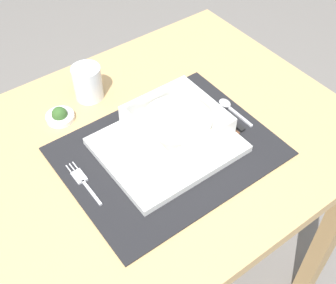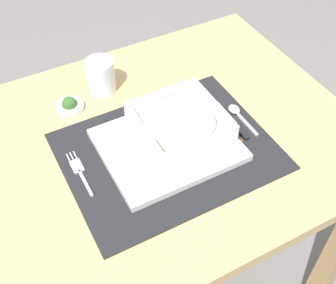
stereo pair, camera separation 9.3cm
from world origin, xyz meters
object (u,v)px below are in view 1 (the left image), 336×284
Objects in this scene: bread_knife at (220,120)px; butter_knife at (226,116)px; porridge_bowl at (177,124)px; condiment_saucer at (60,116)px; fork at (82,180)px; drinking_glass at (88,84)px; dining_table at (160,171)px; spoon at (228,106)px.

butter_knife is at bearing -5.13° from bread_knife.
porridge_bowl is 0.13m from butter_knife.
butter_knife is 2.03× the size of condiment_saucer.
fork is 0.26m from drinking_glass.
dining_table is at bearing 159.77° from butter_knife.
fork is 0.20m from condiment_saucer.
fork is 1.52× the size of drinking_glass.
dining_table is 4.78× the size of porridge_bowl.
butter_knife is at bearing -16.59° from dining_table.
spoon reaches higher than dining_table.
condiment_saucer is at bearing 150.15° from spoon.
dining_table is at bearing -74.38° from drinking_glass.
condiment_saucer is (-0.18, 0.20, -0.03)m from porridge_bowl.
butter_knife is at bearing -10.26° from porridge_bowl.
porridge_bowl is at bearing -69.30° from drinking_glass.
spoon reaches higher than butter_knife.
fork is 1.96× the size of condiment_saucer.
drinking_glass reaches higher than porridge_bowl.
drinking_glass reaches higher than spoon.
drinking_glass reaches higher than dining_table.
porridge_bowl is 0.27m from condiment_saucer.
porridge_bowl is 1.36× the size of butter_knife.
fork is 0.92× the size of bread_knife.
bread_knife is at bearing -52.49° from drinking_glass.
drinking_glass is (-0.09, 0.23, -0.00)m from porridge_bowl.
dining_table is 0.27m from drinking_glass.
porridge_bowl is at bearing 163.34° from bread_knife.
condiment_saucer reaches higher than dining_table.
fork is 0.38m from spoon.
porridge_bowl reaches higher than bread_knife.
porridge_bowl is 2.13× the size of drinking_glass.
spoon is 0.78× the size of bread_knife.
bread_knife is at bearing -151.26° from spoon.
porridge_bowl is 1.29× the size of bread_knife.
bread_knife is (0.34, -0.03, 0.00)m from fork.
condiment_saucer is at bearing 130.38° from dining_table.
spoon is (0.15, 0.00, -0.03)m from porridge_bowl.
porridge_bowl is 1.40× the size of fork.
bread_knife is 2.13× the size of condiment_saucer.
spoon is 0.33m from drinking_glass.
condiment_saucer is at bearing 137.38° from bread_knife.
drinking_glass is (0.14, 0.22, 0.03)m from fork.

